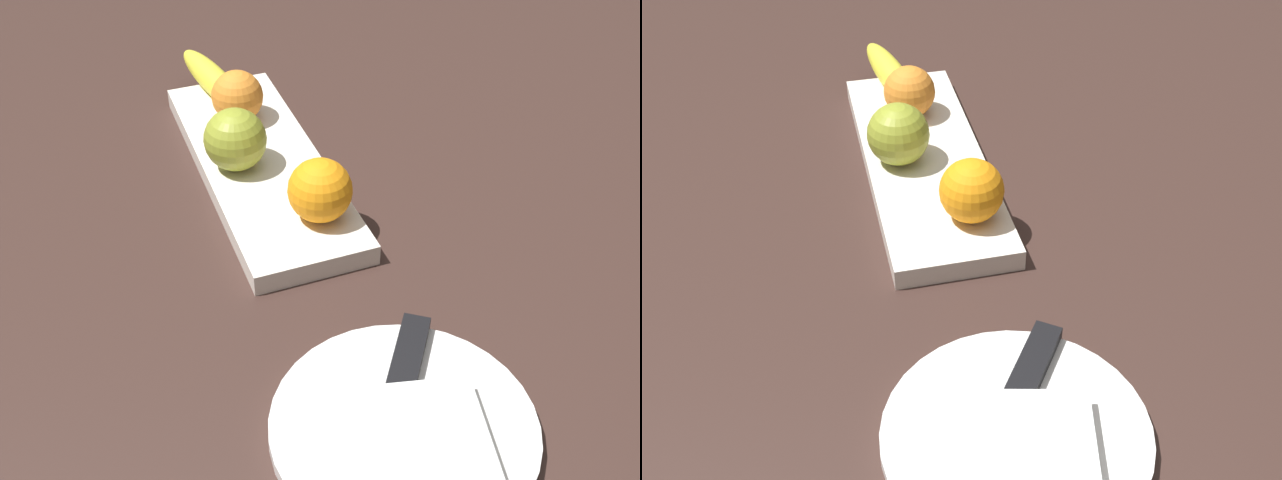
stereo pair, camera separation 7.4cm
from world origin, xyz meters
The scene contains 9 objects.
ground_plane centered at (0.00, 0.00, 0.00)m, with size 2.40×2.40×0.00m, color #382620.
fruit_tray centered at (-0.04, -0.01, 0.01)m, with size 0.37×0.13×0.02m, color white.
apple centered at (-0.03, -0.03, 0.06)m, with size 0.07×0.07×0.07m, color olive.
banana centered at (-0.19, -0.02, 0.04)m, with size 0.17×0.03×0.03m, color yellow.
orange_near_apple centered at (0.08, 0.02, 0.06)m, with size 0.07×0.07×0.07m, color orange.
orange_near_banana centered at (-0.12, -0.01, 0.05)m, with size 0.06×0.06×0.06m, color orange.
dinner_plate centered at (0.34, -0.01, 0.01)m, with size 0.21×0.21×0.01m, color white.
folded_napkin centered at (0.36, -0.01, 0.02)m, with size 0.10×0.10×0.02m, color white.
knife centered at (0.29, 0.01, 0.02)m, with size 0.16×0.12×0.01m.
Camera 1 is at (0.68, -0.21, 0.53)m, focal length 45.56 mm.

